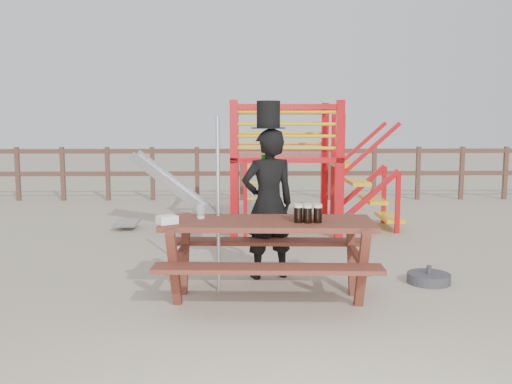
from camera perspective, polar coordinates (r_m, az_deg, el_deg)
The scene contains 10 objects.
ground at distance 6.07m, azimuth 3.14°, elevation -10.11°, with size 60.00×60.00×0.00m, color tan.
back_fence at distance 12.83m, azimuth 0.78°, elevation 2.47°, with size 15.09×0.09×1.20m.
playground_fort at distance 9.40m, azimuth 2.28°, elevation 2.76°, with size 4.71×1.84×2.10m.
picnic_table at distance 5.75m, azimuth 1.20°, elevation -5.80°, with size 2.15×1.54×0.81m.
man_with_hat at distance 6.48m, azimuth 1.22°, elevation -0.78°, with size 0.72×0.58×2.02m.
metal_pole at distance 5.97m, azimuth -3.81°, elevation -1.33°, with size 0.04×0.04×1.84m, color #B2B2B7.
parasol_base at distance 6.70m, azimuth 16.89°, elevation -8.25°, with size 0.47×0.47×0.20m.
paper_bag at distance 5.57m, azimuth -8.88°, elevation -2.75°, with size 0.18×0.14×0.08m, color white.
stout_pints at distance 5.62m, azimuth 5.20°, elevation -2.12°, with size 0.28×0.19×0.17m.
empty_glasses at distance 5.82m, azimuth -5.55°, elevation -1.98°, with size 0.08×0.08×0.15m.
Camera 1 is at (-0.45, -5.77, 1.81)m, focal length 40.00 mm.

